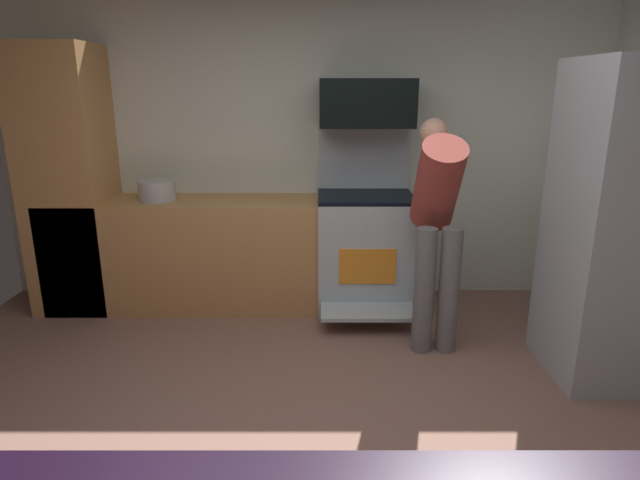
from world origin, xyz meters
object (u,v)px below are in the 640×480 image
(microwave, at_px, (366,103))
(person_cook, at_px, (436,217))
(oven_range, at_px, (363,247))
(refrigerator, at_px, (637,226))
(stock_pot, at_px, (156,190))

(microwave, bearing_deg, person_cook, -61.31)
(oven_range, xyz_separation_m, refrigerator, (1.56, -1.09, 0.47))
(microwave, height_order, person_cook, microwave)
(refrigerator, xyz_separation_m, person_cook, (-1.13, 0.40, -0.05))
(person_cook, bearing_deg, microwave, 118.69)
(refrigerator, height_order, person_cook, refrigerator)
(oven_range, relative_size, person_cook, 0.94)
(oven_range, bearing_deg, microwave, 90.00)
(refrigerator, xyz_separation_m, stock_pot, (-3.24, 1.11, 0.00))
(person_cook, bearing_deg, refrigerator, -19.68)
(refrigerator, distance_m, person_cook, 1.20)
(microwave, bearing_deg, refrigerator, -37.32)
(person_cook, bearing_deg, oven_range, 121.86)
(stock_pot, bearing_deg, person_cook, -18.49)
(refrigerator, bearing_deg, microwave, 142.68)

